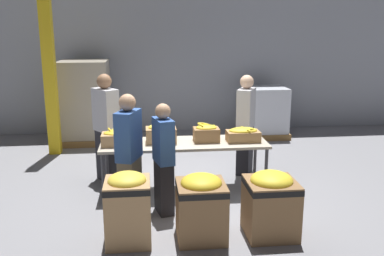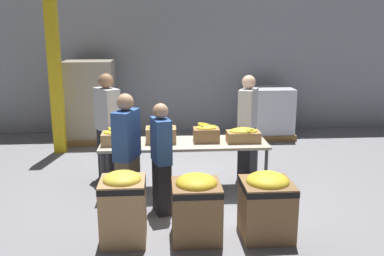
{
  "view_description": "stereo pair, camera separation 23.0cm",
  "coord_description": "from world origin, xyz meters",
  "views": [
    {
      "loc": [
        -0.57,
        -6.19,
        2.5
      ],
      "look_at": [
        0.12,
        0.04,
        0.98
      ],
      "focal_mm": 40.0,
      "sensor_mm": 36.0,
      "label": 1
    },
    {
      "loc": [
        -0.34,
        -6.21,
        2.5
      ],
      "look_at": [
        0.12,
        0.04,
        0.98
      ],
      "focal_mm": 40.0,
      "sensor_mm": 36.0,
      "label": 2
    }
  ],
  "objects": [
    {
      "name": "ground_plane",
      "position": [
        0.0,
        0.0,
        0.0
      ],
      "size": [
        30.0,
        30.0,
        0.0
      ],
      "primitive_type": "plane",
      "color": "gray"
    },
    {
      "name": "wall_back",
      "position": [
        0.0,
        3.93,
        2.0
      ],
      "size": [
        16.0,
        0.08,
        4.0
      ],
      "color": "#9399A3",
      "rests_on": "ground_plane"
    },
    {
      "name": "sorting_table",
      "position": [
        0.0,
        0.0,
        0.72
      ],
      "size": [
        2.51,
        0.77,
        0.78
      ],
      "color": "#B2A893",
      "rests_on": "ground_plane"
    },
    {
      "name": "banana_box_0",
      "position": [
        -0.99,
        -0.04,
        0.89
      ],
      "size": [
        0.47,
        0.35,
        0.25
      ],
      "color": "tan",
      "rests_on": "sorting_table"
    },
    {
      "name": "banana_box_1",
      "position": [
        -0.35,
        0.03,
        0.92
      ],
      "size": [
        0.45,
        0.33,
        0.31
      ],
      "color": "#A37A4C",
      "rests_on": "sorting_table"
    },
    {
      "name": "banana_box_2",
      "position": [
        0.34,
        0.01,
        0.91
      ],
      "size": [
        0.38,
        0.29,
        0.28
      ],
      "color": "olive",
      "rests_on": "sorting_table"
    },
    {
      "name": "banana_box_3",
      "position": [
        0.9,
        -0.04,
        0.88
      ],
      "size": [
        0.5,
        0.34,
        0.22
      ],
      "color": "#A37A4C",
      "rests_on": "sorting_table"
    },
    {
      "name": "volunteer_0",
      "position": [
        1.11,
        0.69,
        0.84
      ],
      "size": [
        0.4,
        0.51,
        1.7
      ],
      "rotation": [
        0.0,
        0.0,
        -2.03
      ],
      "color": "black",
      "rests_on": "ground_plane"
    },
    {
      "name": "volunteer_1",
      "position": [
        -0.8,
        -0.75,
        0.82
      ],
      "size": [
        0.36,
        0.49,
        1.65
      ],
      "rotation": [
        0.0,
        0.0,
        1.22
      ],
      "color": "#6B604C",
      "rests_on": "ground_plane"
    },
    {
      "name": "volunteer_2",
      "position": [
        -1.2,
        0.6,
        0.87
      ],
      "size": [
        0.46,
        0.52,
        1.76
      ],
      "rotation": [
        0.0,
        0.0,
        -0.96
      ],
      "color": "black",
      "rests_on": "ground_plane"
    },
    {
      "name": "volunteer_3",
      "position": [
        -0.35,
        -0.76,
        0.75
      ],
      "size": [
        0.29,
        0.44,
        1.51
      ],
      "rotation": [
        0.0,
        0.0,
        1.81
      ],
      "color": "black",
      "rests_on": "ground_plane"
    },
    {
      "name": "donation_bin_0",
      "position": [
        -0.8,
        -1.53,
        0.46
      ],
      "size": [
        0.52,
        0.52,
        0.86
      ],
      "color": "tan",
      "rests_on": "ground_plane"
    },
    {
      "name": "donation_bin_1",
      "position": [
        0.06,
        -1.53,
        0.43
      ],
      "size": [
        0.58,
        0.58,
        0.8
      ],
      "color": "olive",
      "rests_on": "ground_plane"
    },
    {
      "name": "donation_bin_2",
      "position": [
        0.9,
        -1.53,
        0.43
      ],
      "size": [
        0.6,
        0.6,
        0.81
      ],
      "color": "olive",
      "rests_on": "ground_plane"
    },
    {
      "name": "support_pillar",
      "position": [
        -2.38,
        2.26,
        2.0
      ],
      "size": [
        0.22,
        0.22,
        4.0
      ],
      "color": "gold",
      "rests_on": "ground_plane"
    },
    {
      "name": "pallet_stack_0",
      "position": [
        -1.85,
        3.11,
        0.87
      ],
      "size": [
        1.09,
        1.09,
        1.76
      ],
      "color": "olive",
      "rests_on": "ground_plane"
    },
    {
      "name": "pallet_stack_1",
      "position": [
        2.16,
        3.12,
        0.56
      ],
      "size": [
        0.95,
        0.95,
        1.13
      ],
      "color": "olive",
      "rests_on": "ground_plane"
    }
  ]
}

